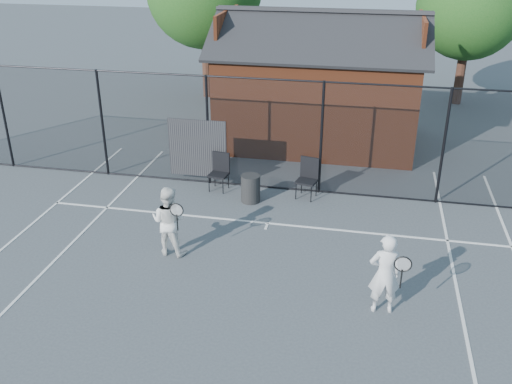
% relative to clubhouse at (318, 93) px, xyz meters
% --- Properties ---
extents(ground, '(80.00, 80.00, 0.00)m').
position_rel_clubhouse_xyz_m(ground, '(-0.50, -9.00, -1.61)').
color(ground, '#41464A').
rests_on(ground, ground).
extents(court_lines, '(11.02, 18.00, 0.01)m').
position_rel_clubhouse_xyz_m(court_lines, '(-0.50, -10.32, -1.60)').
color(court_lines, silver).
rests_on(court_lines, ground).
extents(fence, '(22.04, 3.00, 3.00)m').
position_rel_clubhouse_xyz_m(fence, '(-0.80, -4.00, -0.16)').
color(fence, black).
rests_on(fence, ground).
extents(clubhouse, '(6.50, 4.36, 4.19)m').
position_rel_clubhouse_xyz_m(clubhouse, '(0.00, 0.00, 0.00)').
color(clubhouse, brown).
rests_on(clubhouse, ground).
extents(tree_right, '(3.97, 3.97, 5.70)m').
position_rel_clubhouse_xyz_m(tree_right, '(5.00, 5.50, 2.10)').
color(tree_right, '#381F16').
rests_on(tree_right, ground).
extents(player_front, '(0.73, 0.56, 1.58)m').
position_rel_clubhouse_xyz_m(player_front, '(2.16, -8.91, -0.81)').
color(player_front, white).
rests_on(player_front, ground).
extents(player_back, '(0.86, 0.65, 1.54)m').
position_rel_clubhouse_xyz_m(player_back, '(-2.32, -7.73, -0.83)').
color(player_back, white).
rests_on(player_back, ground).
extents(chair_left, '(0.53, 0.55, 0.99)m').
position_rel_clubhouse_xyz_m(chair_left, '(-2.13, -4.40, -1.11)').
color(chair_left, black).
rests_on(chair_left, ground).
extents(chair_right, '(0.60, 0.61, 1.03)m').
position_rel_clubhouse_xyz_m(chair_right, '(0.21, -4.40, -1.09)').
color(chair_right, black).
rests_on(chair_right, ground).
extents(waste_bin, '(0.56, 0.56, 0.72)m').
position_rel_clubhouse_xyz_m(waste_bin, '(-1.16, -4.90, -1.25)').
color(waste_bin, black).
rests_on(waste_bin, ground).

